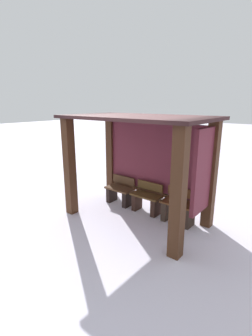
# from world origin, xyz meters

# --- Properties ---
(ground_plane) EXTENTS (60.00, 60.00, 0.00)m
(ground_plane) POSITION_xyz_m (0.00, 0.00, 0.00)
(ground_plane) COLOR white
(bus_shelter) EXTENTS (3.23, 1.85, 2.36)m
(bus_shelter) POSITION_xyz_m (0.12, 0.22, 1.58)
(bus_shelter) COLOR #442716
(bus_shelter) RESTS_ON ground
(bench_left_inside) EXTENTS (0.76, 0.39, 0.73)m
(bench_left_inside) POSITION_xyz_m (-0.86, 0.44, 0.31)
(bench_left_inside) COLOR #503420
(bench_left_inside) RESTS_ON ground
(bench_center_inside) EXTENTS (0.76, 0.36, 0.74)m
(bench_center_inside) POSITION_xyz_m (0.00, 0.44, 0.32)
(bench_center_inside) COLOR #52381B
(bench_center_inside) RESTS_ON ground
(bench_right_inside) EXTENTS (0.76, 0.40, 0.77)m
(bench_right_inside) POSITION_xyz_m (0.86, 0.44, 0.33)
(bench_right_inside) COLOR #573219
(bench_right_inside) RESTS_ON ground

